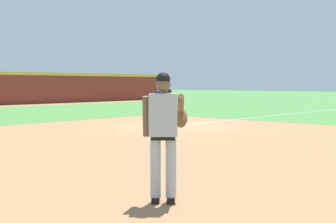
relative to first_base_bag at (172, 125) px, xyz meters
The scene contains 9 objects.
ground_plane 0.04m from the first_base_bag, ahead, with size 160.00×160.00×0.00m, color #47843D.
infield_dirt_patch 5.94m from the first_base_bag, 139.17° to the right, with size 18.00×18.00×0.01m, color #9E754C.
foul_line_stripe 8.17m from the first_base_bag, ahead, with size 16.35×0.10×0.00m, color white.
first_base_bag is the anchor object (origin of this frame).
baseball 6.93m from the first_base_bag, 141.18° to the right, with size 0.07×0.07×0.07m, color white.
pitcher 11.88m from the first_base_bag, 139.09° to the right, with size 0.85×0.56×1.86m.
first_baseman 0.76m from the first_base_bag, 58.31° to the left, with size 0.76×1.08×1.34m.
baserunner 1.20m from the first_base_bag, behind, with size 0.48×0.62×1.46m.
umpire 2.34m from the first_base_bag, 44.32° to the left, with size 0.66×0.68×1.46m.
Camera 1 is at (-13.82, -12.20, 1.70)m, focal length 50.00 mm.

